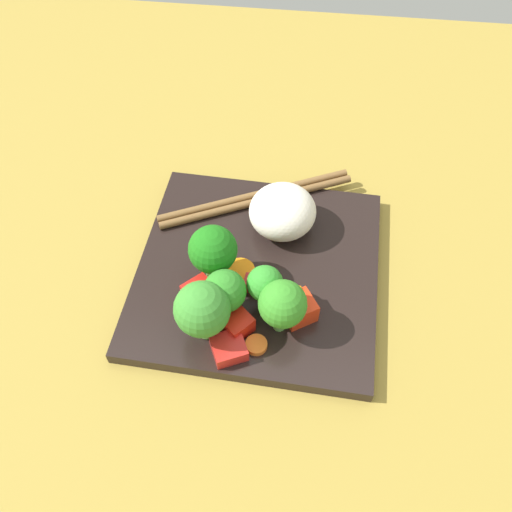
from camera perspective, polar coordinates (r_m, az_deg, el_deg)
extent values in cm
cube|color=olive|center=(60.20, 0.19, -2.53)|extent=(110.00, 110.00, 2.00)
cube|color=black|center=(58.80, 0.19, -1.57)|extent=(26.09, 26.09, 1.44)
ellipsoid|color=white|center=(59.80, 2.76, 4.62)|extent=(9.23, 9.14, 5.17)
cylinder|color=#61AB48|center=(54.18, -2.81, -5.09)|extent=(1.81, 1.96, 2.53)
sphere|color=#2E7D24|center=(52.05, -3.26, -3.62)|extent=(4.17, 4.17, 4.17)
cylinder|color=#65A143|center=(53.17, -5.12, -7.02)|extent=(2.20, 1.77, 2.76)
sphere|color=#37842C|center=(50.50, -5.59, -5.49)|extent=(5.28, 5.28, 5.28)
cylinder|color=#65AF45|center=(54.48, 0.70, -4.55)|extent=(1.68, 1.69, 2.44)
sphere|color=#318E2A|center=(52.54, 0.93, -2.85)|extent=(3.55, 3.55, 3.55)
cylinder|color=#78BB50|center=(56.34, -4.39, -1.52)|extent=(2.00, 1.67, 3.04)
sphere|color=#1A6B15|center=(53.72, -4.49, 0.68)|extent=(4.86, 4.86, 4.86)
cylinder|color=#62A849|center=(53.17, 2.38, -6.55)|extent=(1.38, 1.52, 2.73)
sphere|color=#358825|center=(50.96, 2.77, -4.98)|extent=(4.60, 4.60, 4.60)
cylinder|color=orange|center=(52.94, 0.03, -9.17)|extent=(2.60, 2.60, 0.59)
cylinder|color=orange|center=(57.55, -1.63, -1.56)|extent=(3.77, 3.77, 0.62)
cylinder|color=orange|center=(55.92, 3.89, -4.05)|extent=(2.58, 2.58, 0.67)
cube|color=red|center=(55.55, -5.92, -3.74)|extent=(3.75, 3.75, 1.90)
cube|color=red|center=(53.26, -1.88, -7.13)|extent=(3.44, 3.42, 1.94)
cube|color=red|center=(56.06, 0.26, -2.94)|extent=(1.74, 2.31, 1.45)
cube|color=red|center=(54.09, 4.44, -5.46)|extent=(4.02, 4.04, 2.33)
cube|color=red|center=(52.38, -2.83, -9.48)|extent=(4.01, 4.04, 1.41)
cylinder|color=brown|center=(64.35, -0.11, 6.30)|extent=(10.81, 21.22, 0.87)
cylinder|color=brown|center=(63.67, 0.19, 5.66)|extent=(10.81, 21.22, 0.87)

